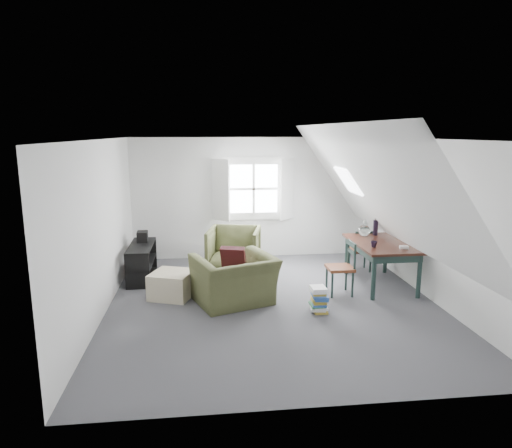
{
  "coord_description": "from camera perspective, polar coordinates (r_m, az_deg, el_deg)",
  "views": [
    {
      "loc": [
        -1.03,
        -6.61,
        2.6
      ],
      "look_at": [
        -0.19,
        0.6,
        1.14
      ],
      "focal_mm": 32.0,
      "sensor_mm": 36.0,
      "label": 1
    }
  ],
  "objects": [
    {
      "name": "ceiling",
      "position": [
        6.69,
        2.28,
        10.54
      ],
      "size": [
        5.5,
        5.5,
        0.0
      ],
      "primitive_type": "plane",
      "rotation": [
        3.14,
        0.0,
        0.0
      ],
      "color": "white",
      "rests_on": "wall_back"
    },
    {
      "name": "demijohn",
      "position": [
        8.38,
        13.36,
        -0.74
      ],
      "size": [
        0.21,
        0.21,
        0.3
      ],
      "rotation": [
        0.0,
        0.0,
        0.03
      ],
      "color": "silver",
      "rests_on": "dining_table"
    },
    {
      "name": "wall_back",
      "position": [
        9.51,
        -0.33,
        3.25
      ],
      "size": [
        5.0,
        0.0,
        5.0
      ],
      "primitive_type": "plane",
      "rotation": [
        1.57,
        0.0,
        0.0
      ],
      "color": "silver",
      "rests_on": "ground"
    },
    {
      "name": "dormer_window",
      "position": [
        9.41,
        -0.28,
        4.4
      ],
      "size": [
        1.71,
        0.35,
        1.3
      ],
      "color": "white",
      "rests_on": "wall_back"
    },
    {
      "name": "vase_twigs",
      "position": [
        8.55,
        14.72,
        -0.34
      ],
      "size": [
        0.09,
        0.1,
        0.69
      ],
      "rotation": [
        0.0,
        0.0,
        -0.3
      ],
      "color": "black",
      "rests_on": "dining_table"
    },
    {
      "name": "cup",
      "position": [
        7.69,
        14.5,
        -2.81
      ],
      "size": [
        0.13,
        0.13,
        0.1
      ],
      "primitive_type": "imported",
      "rotation": [
        0.0,
        0.0,
        -0.29
      ],
      "color": "black",
      "rests_on": "dining_table"
    },
    {
      "name": "paper_box",
      "position": [
        7.73,
        18.02,
        -2.78
      ],
      "size": [
        0.15,
        0.12,
        0.04
      ],
      "primitive_type": "cube",
      "rotation": [
        0.0,
        0.0,
        -0.24
      ],
      "color": "white",
      "rests_on": "dining_table"
    },
    {
      "name": "skylight",
      "position": [
        8.36,
        11.44,
        5.32
      ],
      "size": [
        0.35,
        0.75,
        0.47
      ],
      "primitive_type": "cube",
      "rotation": [
        0.0,
        0.95,
        0.0
      ],
      "color": "white",
      "rests_on": "slope_right"
    },
    {
      "name": "dining_table",
      "position": [
        8.08,
        15.36,
        -2.91
      ],
      "size": [
        0.91,
        1.52,
        0.76
      ],
      "rotation": [
        0.0,
        0.0,
        0.04
      ],
      "color": "black",
      "rests_on": "floor"
    },
    {
      "name": "slope_left",
      "position": [
        6.68,
        -11.06,
        4.1
      ],
      "size": [
        3.19,
        5.5,
        4.48
      ],
      "primitive_type": "plane",
      "rotation": [
        0.0,
        2.19,
        0.0
      ],
      "color": "white",
      "rests_on": "wall_left"
    },
    {
      "name": "electronics_box",
      "position": [
        8.63,
        -14.01,
        -1.58
      ],
      "size": [
        0.2,
        0.27,
        0.21
      ],
      "primitive_type": "cube",
      "rotation": [
        0.0,
        0.0,
        0.05
      ],
      "color": "black",
      "rests_on": "media_shelf"
    },
    {
      "name": "media_shelf",
      "position": [
        8.45,
        -14.11,
        -4.87
      ],
      "size": [
        0.41,
        1.22,
        0.62
      ],
      "rotation": [
        0.0,
        0.0,
        -0.07
      ],
      "color": "black",
      "rests_on": "floor"
    },
    {
      "name": "armchair_near",
      "position": [
        7.19,
        -2.7,
        -9.82
      ],
      "size": [
        1.43,
        1.34,
        0.75
      ],
      "primitive_type": "imported",
      "rotation": [
        0.0,
        0.0,
        3.49
      ],
      "color": "#444926",
      "rests_on": "floor"
    },
    {
      "name": "slope_right",
      "position": [
        7.14,
        14.65,
        4.4
      ],
      "size": [
        3.19,
        5.5,
        4.48
      ],
      "primitive_type": "plane",
      "rotation": [
        0.0,
        -2.19,
        0.0
      ],
      "color": "white",
      "rests_on": "wall_right"
    },
    {
      "name": "floor",
      "position": [
        7.18,
        2.12,
        -9.84
      ],
      "size": [
        5.5,
        5.5,
        0.0
      ],
      "primitive_type": "plane",
      "color": "#45454A",
      "rests_on": "ground"
    },
    {
      "name": "magazine_stack",
      "position": [
        6.85,
        7.88,
        -9.33
      ],
      "size": [
        0.28,
        0.33,
        0.37
      ],
      "rotation": [
        0.0,
        0.0,
        -0.37
      ],
      "color": "#B29933",
      "rests_on": "floor"
    },
    {
      "name": "ottoman",
      "position": [
        7.48,
        -10.42,
        -7.46
      ],
      "size": [
        0.79,
        0.79,
        0.41
      ],
      "primitive_type": "cube",
      "rotation": [
        0.0,
        0.0,
        -0.35
      ],
      "color": "tan",
      "rests_on": "floor"
    },
    {
      "name": "dining_chair_far",
      "position": [
        8.87,
        12.97,
        -3.14
      ],
      "size": [
        0.38,
        0.38,
        0.8
      ],
      "rotation": [
        0.0,
        0.0,
        3.34
      ],
      "color": "brown",
      "rests_on": "floor"
    },
    {
      "name": "throw_pillow",
      "position": [
        7.11,
        -2.84,
        -4.3
      ],
      "size": [
        0.43,
        0.32,
        0.39
      ],
      "primitive_type": "cube",
      "rotation": [
        0.31,
        0.0,
        -0.31
      ],
      "color": "#3A1014",
      "rests_on": "armchair_near"
    },
    {
      "name": "armchair_far",
      "position": [
        8.66,
        -2.75,
        -6.08
      ],
      "size": [
        1.11,
        1.13,
        0.87
      ],
      "primitive_type": "imported",
      "rotation": [
        0.0,
        0.0,
        -0.22
      ],
      "color": "#444926",
      "rests_on": "floor"
    },
    {
      "name": "wall_right",
      "position": [
        7.61,
        21.14,
        0.42
      ],
      "size": [
        0.0,
        5.5,
        5.5
      ],
      "primitive_type": "plane",
      "rotation": [
        1.57,
        0.0,
        -1.57
      ],
      "color": "silver",
      "rests_on": "ground"
    },
    {
      "name": "wall_left",
      "position": [
        6.9,
        -18.77,
        -0.49
      ],
      "size": [
        0.0,
        5.5,
        5.5
      ],
      "primitive_type": "plane",
      "rotation": [
        1.57,
        0.0,
        1.57
      ],
      "color": "silver",
      "rests_on": "ground"
    },
    {
      "name": "wall_front",
      "position": [
        4.22,
        7.94,
        -7.4
      ],
      "size": [
        5.0,
        0.0,
        5.0
      ],
      "primitive_type": "plane",
      "rotation": [
        -1.57,
        0.0,
        0.0
      ],
      "color": "silver",
      "rests_on": "ground"
    },
    {
      "name": "dining_chair_near",
      "position": [
        7.55,
        10.7,
        -5.3
      ],
      "size": [
        0.41,
        0.41,
        0.88
      ],
      "rotation": [
        0.0,
        0.0,
        -1.74
      ],
      "color": "brown",
      "rests_on": "floor"
    }
  ]
}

